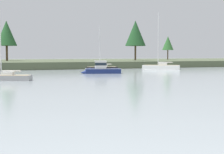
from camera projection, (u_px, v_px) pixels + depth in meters
far_shore_bank at (42, 63)px, 96.99m from camera, size 248.42×55.15×1.62m
sailboat_black at (102, 69)px, 67.72m from camera, size 6.53×2.52×9.79m
cruiser_navy at (99, 71)px, 56.62m from camera, size 7.20×3.44×4.28m
sailboat_grey at (5, 79)px, 41.03m from camera, size 6.60×4.12×9.19m
sailboat_white at (161, 68)px, 72.72m from camera, size 8.05×6.62×13.08m
shore_tree_right at (135, 33)px, 97.49m from camera, size 6.13×6.13×11.79m
shore_tree_right_mid at (168, 43)px, 111.46m from camera, size 3.84×3.84×7.98m
shore_tree_inland_a at (6, 33)px, 87.76m from camera, size 5.46×5.46×10.76m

